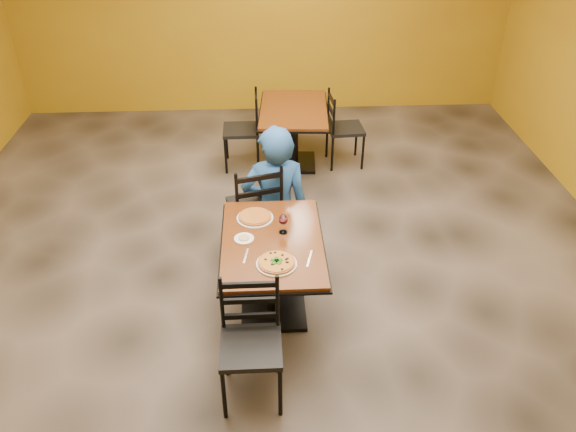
{
  "coord_description": "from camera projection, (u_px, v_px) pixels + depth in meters",
  "views": [
    {
      "loc": [
        -0.07,
        -4.2,
        3.42
      ],
      "look_at": [
        0.14,
        -0.3,
        0.85
      ],
      "focal_mm": 35.67,
      "sensor_mm": 36.0,
      "label": 1
    }
  ],
  "objects": [
    {
      "name": "chair_main_far",
      "position": [
        254.0,
        207.0,
        5.43
      ],
      "size": [
        0.56,
        0.56,
        1.01
      ],
      "primitive_type": null,
      "rotation": [
        0.0,
        0.0,
        3.4
      ],
      "color": "black",
      "rests_on": "floor"
    },
    {
      "name": "chair_main_near",
      "position": [
        251.0,
        348.0,
        3.97
      ],
      "size": [
        0.43,
        0.43,
        0.95
      ],
      "primitive_type": null,
      "rotation": [
        0.0,
        0.0,
        0.0
      ],
      "color": "black",
      "rests_on": "floor"
    },
    {
      "name": "diner",
      "position": [
        275.0,
        191.0,
        5.37
      ],
      "size": [
        0.67,
        0.46,
        1.33
      ],
      "primitive_type": "imported",
      "rotation": [
        0.0,
        0.0,
        3.19
      ],
      "color": "#194C8E",
      "rests_on": "floor"
    },
    {
      "name": "table_second",
      "position": [
        294.0,
        123.0,
        6.93
      ],
      "size": [
        0.9,
        1.26,
        0.75
      ],
      "rotation": [
        0.0,
        0.0,
        -0.07
      ],
      "color": "#662B10",
      "rests_on": "floor"
    },
    {
      "name": "pizza_main",
      "position": [
        277.0,
        262.0,
        4.29
      ],
      "size": [
        0.28,
        0.28,
        0.02
      ],
      "primitive_type": "cylinder",
      "color": "#9D360B",
      "rests_on": "plate_main"
    },
    {
      "name": "wall_back",
      "position": [
        262.0,
        7.0,
        7.9
      ],
      "size": [
        7.0,
        0.01,
        3.0
      ],
      "primitive_type": "cube",
      "color": "#A98612",
      "rests_on": "ground"
    },
    {
      "name": "dip",
      "position": [
        244.0,
        238.0,
        4.57
      ],
      "size": [
        0.09,
        0.09,
        0.01
      ],
      "primitive_type": "cylinder",
      "color": "tan",
      "rests_on": "side_plate"
    },
    {
      "name": "pizza_far",
      "position": [
        255.0,
        216.0,
        4.82
      ],
      "size": [
        0.28,
        0.28,
        0.02
      ],
      "primitive_type": "cylinder",
      "color": "#BB7124",
      "rests_on": "plate_far"
    },
    {
      "name": "fork",
      "position": [
        246.0,
        256.0,
        4.39
      ],
      "size": [
        0.05,
        0.19,
        0.0
      ],
      "primitive_type": "cube",
      "rotation": [
        0.0,
        0.0,
        -0.17
      ],
      "color": "silver",
      "rests_on": "table_main"
    },
    {
      "name": "knife",
      "position": [
        309.0,
        258.0,
        4.36
      ],
      "size": [
        0.07,
        0.21,
        0.0
      ],
      "primitive_type": "cube",
      "rotation": [
        0.0,
        0.0,
        -0.25
      ],
      "color": "silver",
      "rests_on": "table_main"
    },
    {
      "name": "plate_far",
      "position": [
        255.0,
        218.0,
        4.83
      ],
      "size": [
        0.31,
        0.31,
        0.01
      ],
      "primitive_type": "cylinder",
      "color": "white",
      "rests_on": "table_main"
    },
    {
      "name": "floor",
      "position": [
        272.0,
        274.0,
        5.39
      ],
      "size": [
        7.0,
        8.0,
        0.01
      ],
      "primitive_type": "cube",
      "color": "black",
      "rests_on": "ground"
    },
    {
      "name": "plate_main",
      "position": [
        277.0,
        264.0,
        4.3
      ],
      "size": [
        0.31,
        0.31,
        0.01
      ],
      "primitive_type": "cylinder",
      "color": "white",
      "rests_on": "table_main"
    },
    {
      "name": "wine_glass",
      "position": [
        283.0,
        223.0,
        4.61
      ],
      "size": [
        0.08,
        0.08,
        0.18
      ],
      "primitive_type": null,
      "color": "white",
      "rests_on": "table_main"
    },
    {
      "name": "side_plate",
      "position": [
        244.0,
        239.0,
        4.58
      ],
      "size": [
        0.16,
        0.16,
        0.01
      ],
      "primitive_type": "cylinder",
      "color": "white",
      "rests_on": "table_main"
    },
    {
      "name": "chair_second_left",
      "position": [
        241.0,
        130.0,
        6.94
      ],
      "size": [
        0.43,
        0.43,
        0.95
      ],
      "primitive_type": null,
      "rotation": [
        0.0,
        0.0,
        -1.56
      ],
      "color": "black",
      "rests_on": "floor"
    },
    {
      "name": "chair_second_right",
      "position": [
        346.0,
        129.0,
        7.0
      ],
      "size": [
        0.45,
        0.45,
        0.93
      ],
      "primitive_type": null,
      "rotation": [
        0.0,
        0.0,
        1.64
      ],
      "color": "black",
      "rests_on": "floor"
    },
    {
      "name": "table_main",
      "position": [
        273.0,
        260.0,
        4.67
      ],
      "size": [
        0.83,
        1.23,
        0.75
      ],
      "color": "#662B10",
      "rests_on": "floor"
    }
  ]
}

